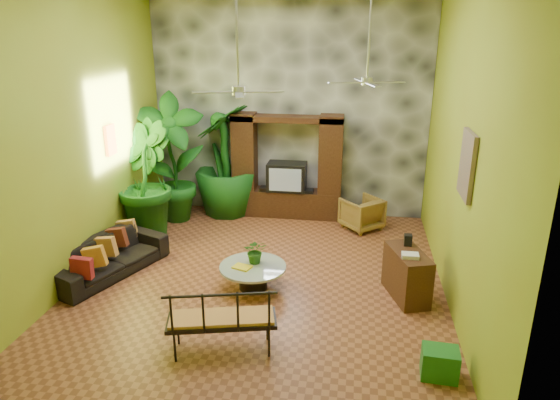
% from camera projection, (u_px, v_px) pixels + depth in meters
% --- Properties ---
extents(ground, '(7.00, 7.00, 0.00)m').
position_uv_depth(ground, '(261.00, 281.00, 8.41)').
color(ground, brown).
rests_on(ground, ground).
extents(back_wall, '(6.00, 0.02, 5.00)m').
position_uv_depth(back_wall, '(290.00, 102.00, 10.86)').
color(back_wall, olive).
rests_on(back_wall, ground).
extents(left_wall, '(0.02, 7.00, 5.00)m').
position_uv_depth(left_wall, '(76.00, 129.00, 8.02)').
color(left_wall, olive).
rests_on(left_wall, ground).
extents(right_wall, '(0.02, 7.00, 5.00)m').
position_uv_depth(right_wall, '(463.00, 141.00, 7.16)').
color(right_wall, olive).
rests_on(right_wall, ground).
extents(stone_accent_wall, '(5.98, 0.10, 4.98)m').
position_uv_depth(stone_accent_wall, '(289.00, 103.00, 10.80)').
color(stone_accent_wall, '#35373C').
rests_on(stone_accent_wall, ground).
extents(entertainment_center, '(2.40, 0.55, 2.30)m').
position_uv_depth(entertainment_center, '(287.00, 174.00, 11.02)').
color(entertainment_center, black).
rests_on(entertainment_center, ground).
extents(ceiling_fan_front, '(1.28, 1.28, 1.86)m').
position_uv_depth(ceiling_fan_front, '(238.00, 76.00, 6.95)').
color(ceiling_fan_front, '#ACADB1').
rests_on(ceiling_fan_front, ceiling).
extents(ceiling_fan_back, '(1.28, 1.28, 1.86)m').
position_uv_depth(ceiling_fan_back, '(367.00, 69.00, 8.18)').
color(ceiling_fan_back, '#ACADB1').
rests_on(ceiling_fan_back, ceiling).
extents(wall_art_mask, '(0.06, 0.32, 0.55)m').
position_uv_depth(wall_art_mask, '(110.00, 140.00, 9.08)').
color(wall_art_mask, gold).
rests_on(wall_art_mask, left_wall).
extents(wall_art_painting, '(0.06, 0.70, 0.90)m').
position_uv_depth(wall_art_painting, '(467.00, 165.00, 6.67)').
color(wall_art_painting, '#225C7C').
rests_on(wall_art_painting, right_wall).
extents(sofa, '(1.57, 2.30, 0.63)m').
position_uv_depth(sofa, '(108.00, 257.00, 8.57)').
color(sofa, black).
rests_on(sofa, ground).
extents(wicker_armchair, '(1.03, 1.03, 0.67)m').
position_uv_depth(wicker_armchair, '(362.00, 213.00, 10.50)').
color(wicker_armchair, olive).
rests_on(wicker_armchair, ground).
extents(tall_plant_a, '(1.72, 1.44, 2.78)m').
position_uv_depth(tall_plant_a, '(172.00, 159.00, 10.62)').
color(tall_plant_a, '#19611A').
rests_on(tall_plant_a, ground).
extents(tall_plant_b, '(1.57, 1.65, 2.34)m').
position_uv_depth(tall_plant_b, '(144.00, 181.00, 9.87)').
color(tall_plant_b, '#185A17').
rests_on(tall_plant_b, ground).
extents(tall_plant_c, '(1.64, 1.64, 2.50)m').
position_uv_depth(tall_plant_c, '(226.00, 160.00, 11.08)').
color(tall_plant_c, '#175818').
rests_on(tall_plant_c, ground).
extents(coffee_table, '(1.08, 1.08, 0.40)m').
position_uv_depth(coffee_table, '(253.00, 274.00, 8.10)').
color(coffee_table, black).
rests_on(coffee_table, ground).
extents(centerpiece_plant, '(0.43, 0.39, 0.41)m').
position_uv_depth(centerpiece_plant, '(256.00, 251.00, 8.10)').
color(centerpiece_plant, '#255917').
rests_on(centerpiece_plant, coffee_table).
extents(yellow_tray, '(0.33, 0.28, 0.03)m').
position_uv_depth(yellow_tray, '(242.00, 267.00, 7.97)').
color(yellow_tray, yellow).
rests_on(yellow_tray, coffee_table).
extents(iron_bench, '(1.48, 0.84, 0.57)m').
position_uv_depth(iron_bench, '(220.00, 317.00, 6.36)').
color(iron_bench, black).
rests_on(iron_bench, ground).
extents(side_console, '(0.72, 1.06, 0.78)m').
position_uv_depth(side_console, '(407.00, 274.00, 7.80)').
color(side_console, '#362211').
rests_on(side_console, ground).
extents(green_bin, '(0.45, 0.35, 0.38)m').
position_uv_depth(green_bin, '(440.00, 363.00, 6.05)').
color(green_bin, '#207831').
rests_on(green_bin, ground).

